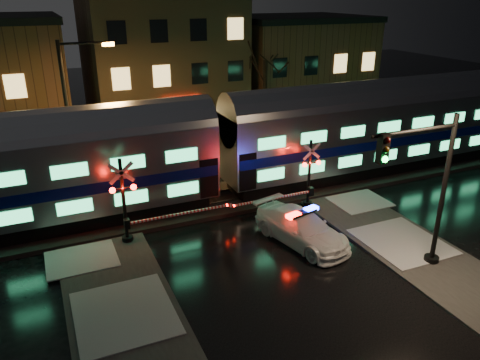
# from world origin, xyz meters

# --- Properties ---
(ground) EXTENTS (120.00, 120.00, 0.00)m
(ground) POSITION_xyz_m (0.00, 0.00, 0.00)
(ground) COLOR black
(ground) RESTS_ON ground
(ballast) EXTENTS (90.00, 4.20, 0.24)m
(ballast) POSITION_xyz_m (0.00, 5.00, 0.12)
(ballast) COLOR black
(ballast) RESTS_ON ground
(sidewalk_right) EXTENTS (4.00, 20.00, 0.12)m
(sidewalk_right) POSITION_xyz_m (6.50, -6.00, 0.06)
(sidewalk_right) COLOR #2D2D2D
(sidewalk_right) RESTS_ON ground
(building_mid) EXTENTS (12.00, 11.00, 11.50)m
(building_mid) POSITION_xyz_m (2.00, 22.50, 5.75)
(building_mid) COLOR brown
(building_mid) RESTS_ON ground
(building_right) EXTENTS (12.00, 10.00, 8.50)m
(building_right) POSITION_xyz_m (15.00, 22.00, 4.25)
(building_right) COLOR #532F20
(building_right) RESTS_ON ground
(train) EXTENTS (51.00, 3.12, 5.92)m
(train) POSITION_xyz_m (0.37, 5.00, 3.38)
(train) COLOR black
(train) RESTS_ON ballast
(police_car) EXTENTS (3.25, 5.51, 1.67)m
(police_car) POSITION_xyz_m (2.25, -0.90, 0.76)
(police_car) COLOR white
(police_car) RESTS_ON ground
(crossing_signal_right) EXTENTS (5.40, 0.64, 3.82)m
(crossing_signal_right) POSITION_xyz_m (4.26, 2.30, 1.57)
(crossing_signal_right) COLOR black
(crossing_signal_right) RESTS_ON ground
(crossing_signal_left) EXTENTS (5.95, 0.66, 4.21)m
(crossing_signal_left) POSITION_xyz_m (-4.94, 2.31, 1.74)
(crossing_signal_left) COLOR black
(crossing_signal_left) RESTS_ON ground
(traffic_light) EXTENTS (4.34, 0.75, 6.71)m
(traffic_light) POSITION_xyz_m (5.46, -4.87, 3.57)
(traffic_light) COLOR black
(traffic_light) RESTS_ON ground
(streetlight) EXTENTS (2.94, 0.31, 8.78)m
(streetlight) POSITION_xyz_m (-6.50, 9.00, 5.06)
(streetlight) COLOR black
(streetlight) RESTS_ON ground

